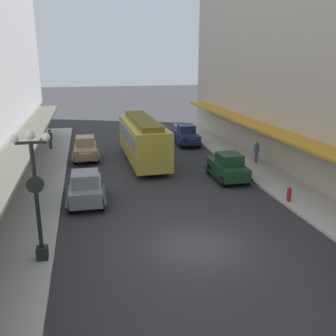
% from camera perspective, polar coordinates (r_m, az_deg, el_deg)
% --- Properties ---
extents(ground_plane, '(200.00, 200.00, 0.00)m').
position_cam_1_polar(ground_plane, '(16.50, 4.61, -11.80)').
color(ground_plane, '#2D2D30').
extents(sidewalk_left, '(3.00, 60.00, 0.15)m').
position_cam_1_polar(sidewalk_left, '(16.16, -22.54, -13.44)').
color(sidewalk_left, '#B7B5AD').
rests_on(sidewalk_left, ground).
extents(parked_car_0, '(2.15, 4.26, 1.84)m').
position_cam_1_polar(parked_car_0, '(30.43, -12.48, 2.98)').
color(parked_car_0, '#997F5B').
rests_on(parked_car_0, ground).
extents(parked_car_1, '(2.19, 4.28, 1.84)m').
position_cam_1_polar(parked_car_1, '(21.22, -12.45, -2.81)').
color(parked_car_1, slate).
rests_on(parked_car_1, ground).
extents(parked_car_2, '(2.19, 4.28, 1.84)m').
position_cam_1_polar(parked_car_2, '(25.04, 9.14, 0.31)').
color(parked_car_2, '#193D23').
rests_on(parked_car_2, ground).
extents(parked_car_3, '(2.25, 4.30, 1.84)m').
position_cam_1_polar(parked_car_3, '(35.02, 2.87, 5.07)').
color(parked_car_3, '#19234C').
rests_on(parked_car_3, ground).
extents(streetcar, '(2.70, 9.65, 3.46)m').
position_cam_1_polar(streetcar, '(28.87, -3.86, 4.57)').
color(streetcar, gold).
rests_on(streetcar, ground).
extents(lamp_post_with_clock, '(1.42, 0.44, 5.16)m').
position_cam_1_polar(lamp_post_with_clock, '(14.89, -19.53, -3.36)').
color(lamp_post_with_clock, black).
rests_on(lamp_post_with_clock, sidewalk_left).
extents(fire_hydrant, '(0.24, 0.24, 0.82)m').
position_cam_1_polar(fire_hydrant, '(21.76, 18.01, -3.83)').
color(fire_hydrant, '#B21E19').
rests_on(fire_hydrant, sidewalk_right).
extents(pedestrian_0, '(0.36, 0.28, 1.67)m').
position_cam_1_polar(pedestrian_0, '(34.35, -17.54, 4.22)').
color(pedestrian_0, '#4C4238').
rests_on(pedestrian_0, sidewalk_left).
extents(pedestrian_1, '(0.36, 0.24, 1.64)m').
position_cam_1_polar(pedestrian_1, '(29.04, 13.35, 2.39)').
color(pedestrian_1, '#4C4238').
rests_on(pedestrian_1, sidewalk_right).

